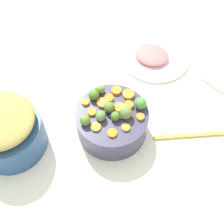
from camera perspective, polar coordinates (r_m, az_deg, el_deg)
The scene contains 27 objects.
tabletop at distance 1.03m, azimuth 0.57°, elevation -4.39°, with size 2.40×2.40×0.02m, color white.
serving_bowl_carrots at distance 0.99m, azimuth 0.00°, elevation -1.86°, with size 0.23×0.23×0.10m, color #373750.
metal_pot at distance 1.01m, azimuth -18.65°, elevation -3.96°, with size 0.22×0.22×0.12m, color navy.
stuffing_mound at distance 0.94m, azimuth -20.06°, elevation -1.44°, with size 0.20×0.20×0.05m, color #A9964B.
carrot_slice_0 at distance 0.98m, azimuth 3.06°, elevation 3.28°, with size 0.04×0.04×0.01m, color orange.
carrot_slice_1 at distance 0.92m, azimuth -3.02°, elevation -2.77°, with size 0.03×0.03×0.01m, color orange.
carrot_slice_2 at distance 0.98m, azimuth -0.34°, elevation 2.66°, with size 0.03×0.03×0.01m, color orange.
carrot_slice_3 at distance 0.95m, azimuth 1.33°, elevation 0.83°, with size 0.03×0.03×0.01m, color orange.
carrot_slice_4 at distance 0.95m, azimuth -3.74°, elevation -0.03°, with size 0.03×0.03×0.01m, color orange.
carrot_slice_5 at distance 0.96m, azimuth 3.12°, elevation 1.30°, with size 0.03×0.03×0.01m, color orange.
carrot_slice_6 at distance 0.99m, azimuth 0.81°, elevation 4.00°, with size 0.03×0.03×0.01m, color orange.
carrot_slice_7 at distance 0.94m, azimuth 5.27°, elevation -0.89°, with size 0.03×0.03×0.01m, color orange.
carrot_slice_8 at distance 0.91m, azimuth 0.02°, elevation -3.90°, with size 0.03×0.03×0.01m, color orange.
carrot_slice_9 at distance 0.97m, azimuth -4.94°, elevation 1.82°, with size 0.02×0.02×0.01m, color orange.
carrot_slice_10 at distance 0.96m, azimuth -1.76°, elevation 1.69°, with size 0.04×0.04×0.01m, color orange.
carrot_slice_11 at distance 0.92m, azimuth 2.58°, elevation -2.90°, with size 0.03×0.03×0.01m, color orange.
brussels_sprout_0 at distance 0.93m, azimuth 2.56°, elevation -0.01°, with size 0.04×0.04×0.04m, color #5B7A38.
brussels_sprout_1 at distance 0.94m, azimuth -0.49°, elevation 0.90°, with size 0.03×0.03×0.03m, color #56742B.
brussels_sprout_2 at distance 0.92m, azimuth -5.00°, elevation -1.51°, with size 0.03×0.03×0.03m, color #567A31.
brussels_sprout_3 at distance 0.97m, azimuth -3.38°, elevation 3.18°, with size 0.03×0.03×0.03m, color #497325.
brussels_sprout_4 at distance 0.98m, azimuth -2.16°, elevation 4.19°, with size 0.03×0.03×0.03m, color #5A7C2B.
brussels_sprout_5 at distance 0.95m, azimuth 5.33°, elevation 1.60°, with size 0.04×0.04×0.04m, color #4B883D.
brussels_sprout_6 at distance 0.92m, azimuth -2.11°, elevation -0.73°, with size 0.03×0.03×0.03m, color #558540.
brussels_sprout_7 at distance 0.92m, azimuth 0.49°, elevation -0.95°, with size 0.03×0.03×0.03m, color #4D7529.
wooden_spoon at distance 1.09m, azimuth 20.08°, elevation -3.65°, with size 0.09×0.33×0.01m.
ham_plate at distance 1.23m, azimuth 7.91°, elevation 10.37°, with size 0.28×0.28×0.01m, color white.
ham_slice_main at distance 1.21m, azimuth 7.37°, elevation 10.49°, with size 0.13×0.12×0.03m, color #CE6D6E.
Camera 1 is at (-0.47, 0.14, 0.92)m, focal length 49.36 mm.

